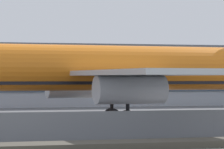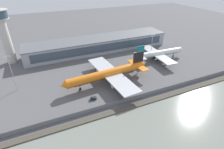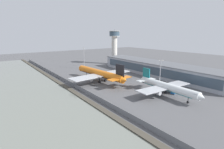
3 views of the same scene
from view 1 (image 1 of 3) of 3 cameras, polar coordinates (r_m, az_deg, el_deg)
name	(u,v)px [view 1 (image 1 of 3)]	position (r m, az deg, el deg)	size (l,w,h in m)	color
ground_plane	(153,126)	(69.34, 3.60, -4.47)	(500.00, 500.00, 0.00)	#565659
perimeter_fence	(214,125)	(54.30, 8.86, -4.33)	(280.00, 0.10, 2.44)	slate
cargo_jet_orange	(97,70)	(72.84, -1.28, 0.41)	(55.95, 48.44, 15.60)	orange
terminal_building	(98,75)	(124.29, -1.20, -0.08)	(119.09, 21.83, 11.01)	#9EA3AD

